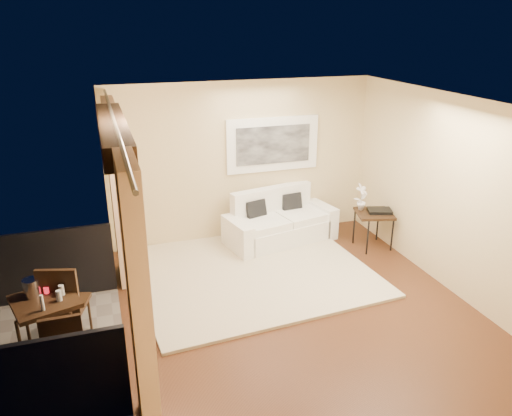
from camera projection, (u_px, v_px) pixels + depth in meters
floor at (297, 307)px, 6.67m from camera, size 5.00×5.00×0.00m
room_shell at (113, 131)px, 5.16m from camera, size 5.00×6.40×5.00m
balcony at (27, 342)px, 5.65m from camera, size 1.81×2.60×1.17m
curtains at (125, 236)px, 5.58m from camera, size 0.16×4.80×2.64m
artwork at (273, 144)px, 8.43m from camera, size 1.62×0.07×0.92m
rug at (252, 272)px, 7.56m from camera, size 3.60×3.20×0.04m
sofa at (279, 224)px, 8.56m from camera, size 2.00×1.18×0.90m
side_table at (374, 216)px, 8.24m from camera, size 0.70×0.70×0.62m
tray at (380, 211)px, 8.22m from camera, size 0.45×0.39×0.05m
orchid at (361, 197)px, 8.25m from camera, size 0.28×0.24×0.45m
bistro_table at (46, 306)px, 5.42m from camera, size 0.82×0.82×0.77m
balcony_chair_far at (63, 299)px, 5.70m from camera, size 0.55×0.56×1.04m
balcony_chair_near at (64, 356)px, 4.85m from camera, size 0.40×0.40×0.92m
ice_bucket at (32, 288)px, 5.44m from camera, size 0.18×0.18×0.20m
candle at (46, 290)px, 5.51m from camera, size 0.06×0.06×0.07m
vase at (42, 303)px, 5.16m from camera, size 0.04×0.04×0.18m
glass_a at (59, 296)px, 5.35m from camera, size 0.06×0.06×0.12m
glass_b at (61, 290)px, 5.46m from camera, size 0.06×0.06×0.12m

